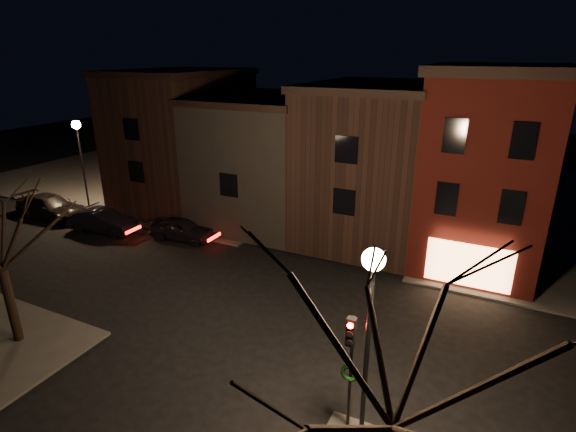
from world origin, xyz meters
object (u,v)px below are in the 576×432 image
Objects in this scene: traffic_signal at (350,357)px; bare_tree_right at (403,330)px; street_lamp_near at (371,299)px; street_lamp_far at (79,140)px; parked_car_a at (182,229)px; parked_car_b at (102,221)px; parked_car_c at (51,207)px.

traffic_signal is 4.87m from bare_tree_right.
street_lamp_far is at bearing 154.17° from street_lamp_near.
traffic_signal is 0.48× the size of bare_tree_right.
bare_tree_right is 2.06× the size of parked_car_a.
street_lamp_near is at bearing -121.84° from parked_car_b.
traffic_signal is at bearing 140.63° from street_lamp_near.
bare_tree_right reaches higher than parked_car_b.
parked_car_b is at bearing -32.12° from street_lamp_far.
bare_tree_right is 25.34m from parked_car_b.
street_lamp_far is (-25.20, 12.20, 0.00)m from street_lamp_near.
parked_car_b is at bearing -94.49° from parked_car_c.
street_lamp_near is at bearing 117.47° from bare_tree_right.
street_lamp_near is 1.16× the size of parked_car_c.
street_lamp_far is at bearing 154.55° from traffic_signal.
parked_car_c is (-25.29, 9.10, -2.00)m from traffic_signal.
parked_car_b is at bearing 96.41° from parked_car_a.
parked_car_b is 5.41m from parked_car_c.
street_lamp_near is 27.96m from parked_car_c.
street_lamp_far is at bearing 74.08° from parked_car_a.
street_lamp_far is 11.26m from parked_car_a.
street_lamp_far is 5.13m from parked_car_c.
bare_tree_right is at bearing -125.88° from parked_car_b.
parked_car_b is (4.70, -2.95, -4.42)m from street_lamp_far.
street_lamp_near is 2.49m from traffic_signal.
street_lamp_far reaches higher than parked_car_a.
parked_car_c is at bearing 156.02° from bare_tree_right.
street_lamp_far is 27.35m from traffic_signal.
street_lamp_near reaches higher than parked_car_c.
parked_car_a is (-15.01, 10.50, -4.48)m from street_lamp_near.
parked_car_c is (-25.89, 9.59, -4.37)m from street_lamp_near.
traffic_signal reaches higher than parked_car_a.
traffic_signal is at bearing 122.41° from bare_tree_right.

